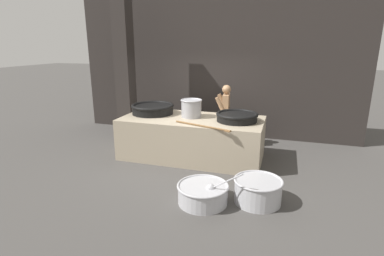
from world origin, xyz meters
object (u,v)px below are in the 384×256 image
Objects in this scene: giant_wok_near at (153,108)px; stock_pot at (191,108)px; giant_wok_far at (237,117)px; cook at (225,114)px; prep_bowl_vegetables at (203,193)px; prep_bowl_meat at (258,190)px.

giant_wok_near is 2.08× the size of stock_pot.
cook is (-0.46, 1.02, -0.19)m from giant_wok_far.
giant_wok_far is at bearing -3.52° from stock_pot.
giant_wok_far is 1.86× the size of stock_pot.
prep_bowl_vegetables is (-0.22, -2.11, -0.89)m from giant_wok_far.
giant_wok_far is 1.12m from stock_pot.
giant_wok_far is 1.12× the size of prep_bowl_meat.
prep_bowl_meat is at bearing 106.45° from cook.
cook reaches higher than stock_pot.
giant_wok_near is 1.93m from cook.
giant_wok_far reaches higher than prep_bowl_vegetables.
cook is (1.70, 0.88, -0.21)m from giant_wok_near.
prep_bowl_meat is (1.80, -1.87, -0.97)m from stock_pot.
stock_pot is at bearing 176.48° from giant_wok_far.
stock_pot is (-1.11, 0.07, 0.12)m from giant_wok_far.
stock_pot reaches higher than prep_bowl_vegetables.
cook is at bearing 112.19° from prep_bowl_meat.
giant_wok_near is 3.10m from prep_bowl_vegetables.
prep_bowl_vegetables is at bearing -67.67° from stock_pot.
giant_wok_far is at bearing -3.54° from giant_wok_near.
giant_wok_near is 0.92× the size of prep_bowl_vegetables.
prep_bowl_vegetables is at bearing -161.49° from prep_bowl_meat.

